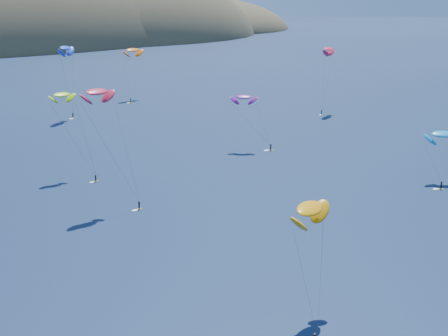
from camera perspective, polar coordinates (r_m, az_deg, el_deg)
kitesurfer_2 at (r=93.58m, az=7.86°, el=-3.70°), size 12.22×13.14×19.02m
kitesurfer_3 at (r=166.23m, az=-14.60°, el=6.48°), size 8.04×12.78×23.24m
kitesurfer_4 at (r=241.87m, az=-14.28°, el=10.59°), size 10.72×10.57×28.87m
kitesurfer_5 at (r=167.37m, az=19.42°, el=2.93°), size 12.12×10.49×14.66m
kitesurfer_6 at (r=188.94m, az=1.82°, el=6.50°), size 10.14×11.65×18.11m
kitesurfer_8 at (r=249.04m, az=9.52°, el=10.69°), size 11.44×8.53×27.16m
kitesurfer_9 at (r=139.22m, az=-11.54°, el=6.83°), size 10.74×10.63×28.36m
kitesurfer_11 at (r=279.70m, az=-8.35°, el=10.63°), size 12.77×13.46×23.95m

